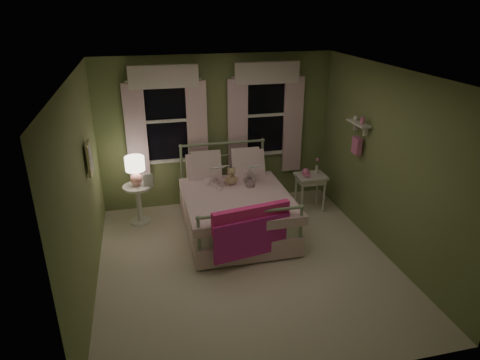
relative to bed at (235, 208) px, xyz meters
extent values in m
plane|color=white|center=(-0.05, -0.96, -0.38)|extent=(4.20, 4.20, 0.00)
plane|color=white|center=(-0.05, -0.96, 2.22)|extent=(4.20, 4.20, 0.00)
plane|color=#7D8C54|center=(-0.05, 1.14, 0.92)|extent=(4.00, 0.00, 4.00)
plane|color=#7D8C54|center=(-0.05, -3.06, 0.92)|extent=(4.00, 0.00, 4.00)
plane|color=#7D8C54|center=(-2.05, -0.96, 0.92)|extent=(0.00, 4.20, 4.20)
plane|color=#7D8C54|center=(1.95, -0.96, 0.92)|extent=(0.00, 4.20, 4.20)
cube|color=white|center=(0.00, -0.03, 0.04)|extent=(1.44, 1.94, 0.26)
cube|color=white|center=(0.00, -0.03, -0.20)|extent=(1.54, 2.02, 0.30)
cube|color=white|center=(0.00, -0.18, 0.22)|extent=(1.58, 1.75, 0.14)
cylinder|color=#9EB793|center=(-0.69, -0.03, -0.08)|extent=(0.04, 1.90, 0.04)
cylinder|color=#9EB793|center=(0.69, -0.03, -0.08)|extent=(0.04, 1.90, 0.04)
cylinder|color=#9EB793|center=(-0.71, 0.94, 0.19)|extent=(0.04, 0.04, 1.15)
cylinder|color=#9EB793|center=(0.71, 0.94, 0.19)|extent=(0.04, 0.04, 1.15)
sphere|color=#9EB793|center=(-0.71, 0.94, 0.77)|extent=(0.07, 0.07, 0.07)
sphere|color=#9EB793|center=(0.71, 0.94, 0.77)|extent=(0.07, 0.07, 0.07)
cylinder|color=#9EB793|center=(0.00, 0.94, 0.77)|extent=(1.42, 0.04, 0.04)
cylinder|color=#9EB793|center=(0.00, 0.94, 0.55)|extent=(1.38, 0.03, 0.03)
cylinder|color=#9EB793|center=(-0.71, -1.00, 0.02)|extent=(0.04, 0.04, 0.80)
cylinder|color=#9EB793|center=(0.71, -1.00, 0.02)|extent=(0.04, 0.04, 0.80)
sphere|color=#9EB793|center=(-0.71, -1.00, 0.42)|extent=(0.07, 0.07, 0.07)
sphere|color=#9EB793|center=(0.71, -1.00, 0.42)|extent=(0.07, 0.07, 0.07)
cylinder|color=#9EB793|center=(0.00, -1.00, 0.42)|extent=(1.42, 0.04, 0.04)
cube|color=white|center=(-0.38, 0.67, 0.42)|extent=(0.55, 0.32, 0.57)
cube|color=white|center=(0.38, 0.67, 0.42)|extent=(0.55, 0.32, 0.57)
cube|color=white|center=(-0.33, 0.67, 0.50)|extent=(0.48, 0.30, 0.51)
cube|color=white|center=(0.33, 0.67, 0.50)|extent=(0.48, 0.30, 0.51)
cube|color=#FF318C|center=(0.00, -1.00, 0.34)|extent=(1.10, 0.28, 0.32)
cube|color=#D3299B|center=(0.00, -1.07, 0.07)|extent=(1.09, 0.23, 0.55)
imported|color=#F7D1DD|center=(-0.28, 0.42, 0.57)|extent=(0.31, 0.23, 0.77)
imported|color=#F7D1DD|center=(0.28, 0.42, 0.55)|extent=(0.37, 0.30, 0.73)
imported|color=beige|center=(-0.28, 0.17, 0.58)|extent=(0.23, 0.17, 0.26)
imported|color=beige|center=(0.28, 0.17, 0.54)|extent=(0.23, 0.18, 0.26)
sphere|color=tan|center=(0.00, 0.27, 0.37)|extent=(0.18, 0.18, 0.18)
sphere|color=tan|center=(0.00, 0.25, 0.51)|extent=(0.13, 0.13, 0.13)
sphere|color=tan|center=(-0.04, 0.25, 0.56)|extent=(0.05, 0.05, 0.05)
sphere|color=tan|center=(0.05, 0.25, 0.56)|extent=(0.05, 0.05, 0.05)
sphere|color=tan|center=(-0.08, 0.24, 0.39)|extent=(0.07, 0.07, 0.07)
sphere|color=tan|center=(0.08, 0.24, 0.39)|extent=(0.07, 0.07, 0.07)
sphere|color=#8C6B51|center=(0.00, 0.20, 0.50)|extent=(0.04, 0.04, 0.04)
cylinder|color=white|center=(-1.47, 0.61, 0.25)|extent=(0.46, 0.46, 0.04)
cylinder|color=white|center=(-1.47, 0.61, -0.06)|extent=(0.08, 0.08, 0.60)
cylinder|color=white|center=(-1.47, 0.61, -0.37)|extent=(0.34, 0.34, 0.03)
sphere|color=pink|center=(-1.47, 0.61, 0.39)|extent=(0.20, 0.20, 0.20)
cylinder|color=pink|center=(-1.47, 0.61, 0.51)|extent=(0.03, 0.03, 0.12)
cylinder|color=#FFEAC6|center=(-1.47, 0.61, 0.65)|extent=(0.30, 0.30, 0.22)
imported|color=beige|center=(-1.37, 0.53, 0.27)|extent=(0.20, 0.25, 0.02)
cube|color=white|center=(1.42, 0.39, 0.25)|extent=(0.50, 0.40, 0.04)
cube|color=white|center=(1.42, 0.39, 0.18)|extent=(0.44, 0.34, 0.08)
cylinder|color=white|center=(1.22, 0.24, -0.07)|extent=(0.04, 0.04, 0.60)
cylinder|color=white|center=(1.62, 0.24, -0.07)|extent=(0.04, 0.04, 0.60)
cylinder|color=white|center=(1.22, 0.54, -0.07)|extent=(0.04, 0.04, 0.60)
cylinder|color=white|center=(1.62, 0.54, -0.07)|extent=(0.04, 0.04, 0.60)
sphere|color=pink|center=(1.32, 0.39, 0.33)|extent=(0.14, 0.14, 0.14)
cube|color=pink|center=(1.32, 0.30, 0.31)|extent=(0.11, 0.07, 0.04)
cylinder|color=white|center=(1.54, 0.44, 0.34)|extent=(0.05, 0.05, 0.14)
cylinder|color=#4C7F3F|center=(1.54, 0.44, 0.45)|extent=(0.01, 0.01, 0.12)
sphere|color=pink|center=(1.54, 0.44, 0.52)|extent=(0.06, 0.06, 0.06)
cube|color=black|center=(-0.90, 1.13, 1.17)|extent=(0.76, 0.02, 1.35)
cube|color=white|center=(-0.90, 1.11, 1.87)|extent=(0.84, 0.05, 0.06)
cube|color=white|center=(-0.90, 1.11, 0.47)|extent=(0.84, 0.05, 0.06)
cube|color=white|center=(-1.30, 1.11, 1.17)|extent=(0.06, 0.05, 1.40)
cube|color=white|center=(-0.50, 1.11, 1.17)|extent=(0.06, 0.05, 1.40)
cube|color=white|center=(-0.90, 1.11, 1.17)|extent=(0.76, 0.04, 0.05)
cube|color=silver|center=(-1.40, 1.06, 0.97)|extent=(0.34, 0.06, 1.70)
cube|color=white|center=(-0.40, 1.06, 0.97)|extent=(0.34, 0.06, 1.70)
cube|color=white|center=(-0.90, 1.04, 1.90)|extent=(1.10, 0.08, 0.36)
cylinder|color=white|center=(-0.90, 1.08, 1.84)|extent=(1.20, 0.03, 0.03)
cube|color=black|center=(0.80, 1.13, 1.17)|extent=(0.76, 0.02, 1.35)
cube|color=white|center=(0.80, 1.11, 1.87)|extent=(0.84, 0.05, 0.06)
cube|color=white|center=(0.80, 1.11, 0.47)|extent=(0.84, 0.05, 0.06)
cube|color=white|center=(0.40, 1.11, 1.17)|extent=(0.06, 0.05, 1.40)
cube|color=white|center=(1.20, 1.11, 1.17)|extent=(0.06, 0.05, 1.40)
cube|color=white|center=(0.80, 1.11, 1.17)|extent=(0.76, 0.04, 0.05)
cube|color=white|center=(0.30, 1.06, 0.97)|extent=(0.34, 0.06, 1.70)
cube|color=silver|center=(1.30, 1.06, 0.97)|extent=(0.34, 0.06, 1.70)
cube|color=white|center=(0.80, 1.04, 1.90)|extent=(1.10, 0.08, 0.36)
cylinder|color=white|center=(0.80, 1.08, 1.84)|extent=(1.20, 0.03, 0.03)
cube|color=white|center=(1.84, -0.26, 1.32)|extent=(0.15, 0.50, 0.03)
cube|color=white|center=(1.88, -0.41, 1.24)|extent=(0.06, 0.03, 0.14)
cube|color=white|center=(1.88, -0.11, 1.24)|extent=(0.06, 0.03, 0.14)
cylinder|color=pink|center=(1.84, -0.36, 1.39)|extent=(0.06, 0.06, 0.10)
sphere|color=white|center=(1.84, -0.16, 1.37)|extent=(0.08, 0.08, 0.08)
cube|color=pink|center=(1.85, -0.26, 0.97)|extent=(0.08, 0.18, 0.26)
cube|color=beige|center=(-2.00, -0.36, 1.12)|extent=(0.03, 0.32, 0.42)
cube|color=silver|center=(-1.99, -0.36, 1.12)|extent=(0.01, 0.25, 0.34)
camera|label=1|loc=(-1.31, -5.86, 3.00)|focal=32.00mm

